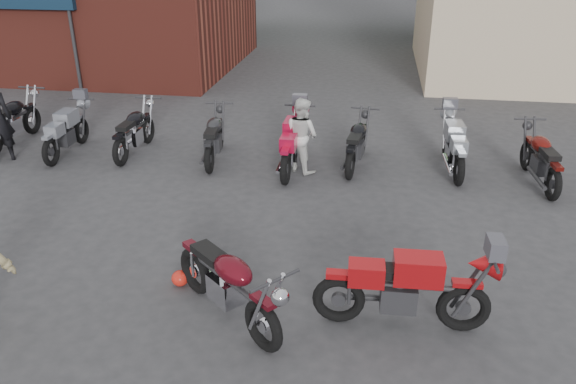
# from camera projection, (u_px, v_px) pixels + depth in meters

# --- Properties ---
(ground) EXTENTS (90.00, 90.00, 0.00)m
(ground) POSITION_uv_depth(u_px,v_px,m) (196.00, 313.00, 7.12)
(ground) COLOR #323234
(brick_building) EXTENTS (12.00, 8.00, 4.00)m
(brick_building) POSITION_uv_depth(u_px,v_px,m) (69.00, 6.00, 20.10)
(brick_building) COLOR maroon
(brick_building) RESTS_ON ground
(stucco_building) EXTENTS (10.00, 8.00, 3.50)m
(stucco_building) POSITION_uv_depth(u_px,v_px,m) (576.00, 20.00, 18.63)
(stucco_building) COLOR tan
(stucco_building) RESTS_ON ground
(vintage_motorcycle) EXTENTS (1.98, 1.86, 1.19)m
(vintage_motorcycle) POSITION_uv_depth(u_px,v_px,m) (228.00, 279.00, 6.76)
(vintage_motorcycle) COLOR #4D0912
(vintage_motorcycle) RESTS_ON ground
(sportbike) EXTENTS (2.07, 0.75, 1.19)m
(sportbike) POSITION_uv_depth(u_px,v_px,m) (406.00, 285.00, 6.64)
(sportbike) COLOR #A80E12
(sportbike) RESTS_ON ground
(helmet) EXTENTS (0.28, 0.28, 0.22)m
(helmet) POSITION_uv_depth(u_px,v_px,m) (180.00, 278.00, 7.64)
(helmet) COLOR red
(helmet) RESTS_ON ground
(person_light) EXTENTS (0.92, 0.89, 1.50)m
(person_light) POSITION_uv_depth(u_px,v_px,m) (302.00, 135.00, 11.10)
(person_light) COLOR silver
(person_light) RESTS_ON ground
(row_bike_0) EXTENTS (0.69, 2.08, 1.20)m
(row_bike_0) POSITION_uv_depth(u_px,v_px,m) (12.00, 118.00, 12.61)
(row_bike_0) COLOR black
(row_bike_0) RESTS_ON ground
(row_bike_1) EXTENTS (0.71, 1.93, 1.11)m
(row_bike_1) POSITION_uv_depth(u_px,v_px,m) (66.00, 129.00, 12.05)
(row_bike_1) COLOR gray
(row_bike_1) RESTS_ON ground
(row_bike_2) EXTENTS (0.66, 1.96, 1.13)m
(row_bike_2) POSITION_uv_depth(u_px,v_px,m) (134.00, 128.00, 12.06)
(row_bike_2) COLOR black
(row_bike_2) RESTS_ON ground
(row_bike_3) EXTENTS (0.87, 1.99, 1.12)m
(row_bike_3) POSITION_uv_depth(u_px,v_px,m) (214.00, 135.00, 11.70)
(row_bike_3) COLOR #232426
(row_bike_3) RESTS_ON ground
(row_bike_4) EXTENTS (0.72, 2.08, 1.20)m
(row_bike_4) POSITION_uv_depth(u_px,v_px,m) (293.00, 141.00, 11.23)
(row_bike_4) COLOR #B80F34
(row_bike_4) RESTS_ON ground
(row_bike_5) EXTENTS (0.87, 1.98, 1.11)m
(row_bike_5) POSITION_uv_depth(u_px,v_px,m) (357.00, 140.00, 11.39)
(row_bike_5) COLOR black
(row_bike_5) RESTS_ON ground
(row_bike_6) EXTENTS (0.76, 2.02, 1.15)m
(row_bike_6) POSITION_uv_depth(u_px,v_px,m) (454.00, 143.00, 11.17)
(row_bike_6) COLOR gray
(row_bike_6) RESTS_ON ground
(row_bike_7) EXTENTS (0.82, 2.02, 1.14)m
(row_bike_7) POSITION_uv_depth(u_px,v_px,m) (541.00, 155.00, 10.58)
(row_bike_7) COLOR #540E0A
(row_bike_7) RESTS_ON ground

